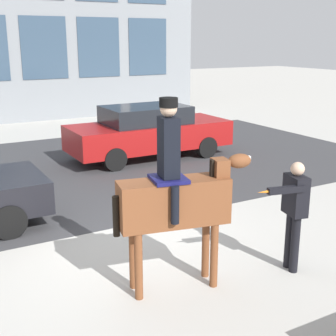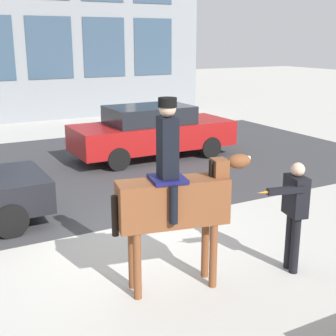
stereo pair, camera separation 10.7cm
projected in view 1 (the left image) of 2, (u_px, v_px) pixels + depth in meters
The scene contains 5 objects.
ground_plane at pixel (117, 240), 8.13m from camera, with size 80.00×80.00×0.00m, color #B2AFA8.
road_surface at pixel (44, 173), 12.11m from camera, with size 19.05×8.50×0.01m.
mounted_horse_lead at pixel (176, 196), 6.24m from camera, with size 1.93×0.73×2.66m.
pedestrian_bystander at pixel (294, 208), 6.82m from camera, with size 0.89×0.44×1.68m.
street_car_far_lane at pixel (149, 131), 13.56m from camera, with size 4.69×1.88×1.52m.
Camera 1 is at (-2.91, -6.97, 3.37)m, focal length 50.00 mm.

